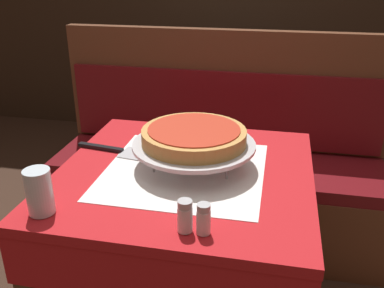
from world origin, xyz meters
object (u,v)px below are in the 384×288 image
(pizza_pan_stand, at_px, (194,146))
(pizza_server, at_px, (117,150))
(water_glass_near, at_px, (39,192))
(dining_table_rear, at_px, (220,74))
(salt_shaker, at_px, (185,216))
(booth_bench, at_px, (217,181))
(dining_table_front, at_px, (185,200))
(pepper_shaker, at_px, (204,219))
(condiment_caddy, at_px, (218,55))
(deep_dish_pizza, at_px, (194,136))

(pizza_pan_stand, relative_size, pizza_server, 1.38)
(water_glass_near, bearing_deg, dining_table_rear, 84.41)
(salt_shaker, bearing_deg, pizza_pan_stand, 98.05)
(dining_table_rear, relative_size, water_glass_near, 6.02)
(booth_bench, distance_m, pizza_server, 0.83)
(dining_table_front, bearing_deg, dining_table_rear, 94.37)
(water_glass_near, bearing_deg, pizza_pan_stand, 46.17)
(pizza_pan_stand, height_order, pepper_shaker, same)
(dining_table_front, relative_size, water_glass_near, 6.45)
(dining_table_front, xyz_separation_m, water_glass_near, (-0.31, -0.31, 0.17))
(pizza_pan_stand, distance_m, condiment_caddy, 1.51)
(pepper_shaker, bearing_deg, condiment_caddy, 97.56)
(water_glass_near, xyz_separation_m, pepper_shaker, (0.43, -0.00, -0.02))
(pizza_server, relative_size, salt_shaker, 3.33)
(pizza_server, bearing_deg, salt_shaker, -50.97)
(deep_dish_pizza, relative_size, pepper_shaker, 4.10)
(dining_table_rear, distance_m, salt_shaker, 1.96)
(deep_dish_pizza, distance_m, water_glass_near, 0.49)
(dining_table_front, distance_m, deep_dish_pizza, 0.22)
(dining_table_front, height_order, pizza_server, pizza_server)
(dining_table_front, height_order, pepper_shaker, pepper_shaker)
(booth_bench, bearing_deg, dining_table_rear, 98.11)
(dining_table_rear, bearing_deg, pepper_shaker, -82.87)
(salt_shaker, bearing_deg, pepper_shaker, 0.00)
(dining_table_front, distance_m, dining_table_rear, 1.63)
(pizza_server, xyz_separation_m, pepper_shaker, (0.38, -0.41, 0.04))
(pizza_server, height_order, water_glass_near, water_glass_near)
(dining_table_front, bearing_deg, booth_bench, 89.91)
(booth_bench, bearing_deg, deep_dish_pizza, -88.24)
(dining_table_rear, xyz_separation_m, booth_bench, (0.13, -0.88, -0.33))
(water_glass_near, bearing_deg, dining_table_front, 45.09)
(dining_table_front, relative_size, deep_dish_pizza, 2.42)
(salt_shaker, bearing_deg, dining_table_front, 102.92)
(salt_shaker, relative_size, condiment_caddy, 0.46)
(dining_table_rear, height_order, condiment_caddy, condiment_caddy)
(pizza_pan_stand, xyz_separation_m, condiment_caddy, (-0.15, 1.51, -0.03))
(dining_table_rear, distance_m, pepper_shaker, 1.96)
(deep_dish_pizza, bearing_deg, dining_table_front, -122.53)
(pizza_server, height_order, condiment_caddy, condiment_caddy)
(booth_bench, height_order, pizza_server, booth_bench)
(water_glass_near, xyz_separation_m, condiment_caddy, (0.19, 1.86, -0.02))
(booth_bench, bearing_deg, salt_shaker, -86.13)
(dining_table_rear, bearing_deg, pizza_server, -95.03)
(condiment_caddy, bearing_deg, dining_table_front, -85.25)
(condiment_caddy, bearing_deg, deep_dish_pizza, -84.27)
(pizza_pan_stand, relative_size, condiment_caddy, 2.12)
(booth_bench, xyz_separation_m, condiment_caddy, (-0.13, 0.80, 0.48))
(pizza_server, relative_size, condiment_caddy, 1.53)
(pizza_pan_stand, relative_size, salt_shaker, 4.61)
(deep_dish_pizza, height_order, condiment_caddy, condiment_caddy)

